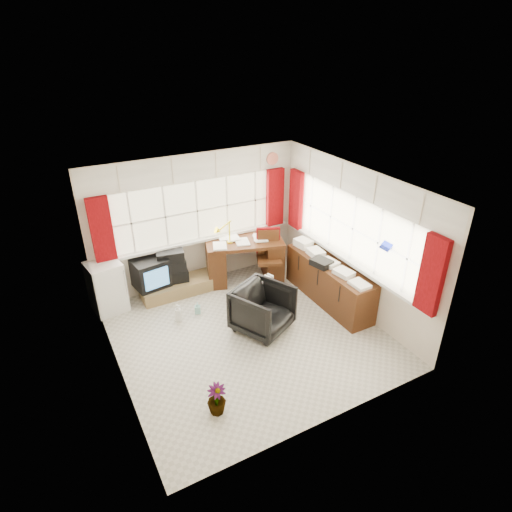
{
  "coord_description": "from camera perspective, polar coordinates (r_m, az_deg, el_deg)",
  "views": [
    {
      "loc": [
        -2.52,
        -4.92,
        4.34
      ],
      "look_at": [
        0.45,
        0.55,
        1.07
      ],
      "focal_mm": 30.0,
      "sensor_mm": 36.0,
      "label": 1
    }
  ],
  "objects": [
    {
      "name": "office_chair",
      "position": [
        6.92,
        0.91,
        -7.12
      ],
      "size": [
        1.1,
        1.12,
        0.76
      ],
      "primitive_type": "imported",
      "rotation": [
        0.0,
        0.0,
        0.46
      ],
      "color": "black",
      "rests_on": "ground"
    },
    {
      "name": "radiator",
      "position": [
        7.38,
        0.84,
        -5.72
      ],
      "size": [
        0.48,
        0.31,
        0.67
      ],
      "color": "white",
      "rests_on": "ground"
    },
    {
      "name": "window_right",
      "position": [
        7.46,
        12.23,
        -0.02
      ],
      "size": [
        0.12,
        3.7,
        3.6
      ],
      "color": "beige",
      "rests_on": "room_walls"
    },
    {
      "name": "overhead_cabinets",
      "position": [
        7.17,
        2.16,
        10.77
      ],
      "size": [
        3.98,
        3.98,
        0.48
      ],
      "color": "white",
      "rests_on": "room_walls"
    },
    {
      "name": "file_tray",
      "position": [
        7.45,
        8.73,
        -0.9
      ],
      "size": [
        0.34,
        0.4,
        0.11
      ],
      "primitive_type": "cube",
      "rotation": [
        0.0,
        0.0,
        0.25
      ],
      "color": "black",
      "rests_on": "credenza"
    },
    {
      "name": "spray_bottle_b",
      "position": [
        7.51,
        -7.81,
        -6.87
      ],
      "size": [
        0.13,
        0.13,
        0.21
      ],
      "primitive_type": "imported",
      "rotation": [
        0.0,
        0.0,
        -0.4
      ],
      "color": "#86C8BF",
      "rests_on": "ground"
    },
    {
      "name": "desk",
      "position": [
        8.25,
        -1.54,
        -0.29
      ],
      "size": [
        1.6,
        1.11,
        0.88
      ],
      "color": "#4F2A12",
      "rests_on": "ground"
    },
    {
      "name": "crt_tv",
      "position": [
        7.89,
        -13.94,
        -2.15
      ],
      "size": [
        0.66,
        0.63,
        0.53
      ],
      "color": "black",
      "rests_on": "tv_bench"
    },
    {
      "name": "desk_lamp",
      "position": [
        7.89,
        -3.58,
        3.9
      ],
      "size": [
        0.18,
        0.16,
        0.46
      ],
      "color": "#FFE70A",
      "rests_on": "desk"
    },
    {
      "name": "window_back",
      "position": [
        8.06,
        -7.53,
        2.58
      ],
      "size": [
        3.7,
        0.12,
        3.6
      ],
      "color": "beige",
      "rests_on": "room_walls"
    },
    {
      "name": "mini_fridge",
      "position": [
        7.79,
        -19.3,
        -3.9
      ],
      "size": [
        0.61,
        0.61,
        0.91
      ],
      "color": "white",
      "rests_on": "ground"
    },
    {
      "name": "spray_bottle_a",
      "position": [
        7.35,
        -10.37,
        -7.44
      ],
      "size": [
        0.17,
        0.17,
        0.32
      ],
      "primitive_type": "imported",
      "rotation": [
        0.0,
        0.0,
        0.68
      ],
      "color": "white",
      "rests_on": "ground"
    },
    {
      "name": "credenza",
      "position": [
        7.73,
        9.66,
        -3.37
      ],
      "size": [
        0.5,
        2.0,
        0.85
      ],
      "color": "#4F2A12",
      "rests_on": "ground"
    },
    {
      "name": "ground",
      "position": [
        7.02,
        -1.07,
        -10.42
      ],
      "size": [
        4.0,
        4.0,
        0.0
      ],
      "primitive_type": "plane",
      "color": "beige",
      "rests_on": "ground"
    },
    {
      "name": "tv_bench",
      "position": [
        8.1,
        -10.21,
        -4.08
      ],
      "size": [
        1.4,
        0.5,
        0.25
      ],
      "primitive_type": "cube",
      "color": "olive",
      "rests_on": "ground"
    },
    {
      "name": "flower_vase",
      "position": [
        5.72,
        -5.29,
        -18.49
      ],
      "size": [
        0.28,
        0.28,
        0.43
      ],
      "primitive_type": "imported",
      "rotation": [
        0.0,
        0.0,
        -0.18
      ],
      "color": "black",
      "rests_on": "ground"
    },
    {
      "name": "task_chair",
      "position": [
        8.14,
        1.68,
        0.2
      ],
      "size": [
        0.6,
        0.62,
        1.09
      ],
      "color": "black",
      "rests_on": "ground"
    },
    {
      "name": "curtains",
      "position": [
        7.37,
        1.9,
        4.68
      ],
      "size": [
        3.83,
        3.83,
        1.15
      ],
      "color": "maroon",
      "rests_on": "room_walls"
    },
    {
      "name": "hifi_stack",
      "position": [
        7.96,
        -11.28,
        -1.38
      ],
      "size": [
        0.64,
        0.47,
        0.61
      ],
      "color": "black",
      "rests_on": "tv_bench"
    },
    {
      "name": "room_walls",
      "position": [
        6.21,
        -1.19,
        0.53
      ],
      "size": [
        4.0,
        4.0,
        4.0
      ],
      "color": "beige",
      "rests_on": "ground"
    }
  ]
}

